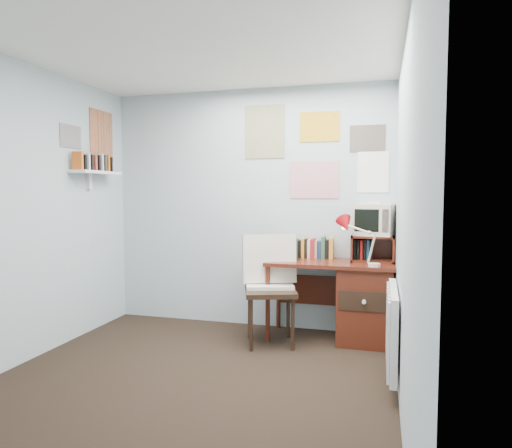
{
  "coord_description": "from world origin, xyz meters",
  "views": [
    {
      "loc": [
        1.36,
        -2.9,
        1.42
      ],
      "look_at": [
        0.3,
        0.95,
        1.14
      ],
      "focal_mm": 32.0,
      "sensor_mm": 36.0,
      "label": 1
    }
  ],
  "objects_px": {
    "desk_lamp": "(375,244)",
    "wall_shelf": "(96,172)",
    "tv_riser": "(373,248)",
    "crt_tv": "(375,218)",
    "desk_chair": "(270,292)",
    "desk": "(359,299)",
    "radiator": "(393,328)"
  },
  "relations": [
    {
      "from": "desk_lamp",
      "to": "wall_shelf",
      "type": "bearing_deg",
      "value": -178.89
    },
    {
      "from": "desk_lamp",
      "to": "tv_riser",
      "type": "height_order",
      "value": "desk_lamp"
    },
    {
      "from": "desk_lamp",
      "to": "crt_tv",
      "type": "relative_size",
      "value": 1.15
    },
    {
      "from": "desk_chair",
      "to": "desk",
      "type": "bearing_deg",
      "value": 2.96
    },
    {
      "from": "desk_chair",
      "to": "crt_tv",
      "type": "relative_size",
      "value": 2.88
    },
    {
      "from": "wall_shelf",
      "to": "desk",
      "type": "bearing_deg",
      "value": 8.4
    },
    {
      "from": "desk",
      "to": "crt_tv",
      "type": "relative_size",
      "value": 3.48
    },
    {
      "from": "tv_riser",
      "to": "crt_tv",
      "type": "height_order",
      "value": "crt_tv"
    },
    {
      "from": "radiator",
      "to": "tv_riser",
      "type": "bearing_deg",
      "value": 99.28
    },
    {
      "from": "tv_riser",
      "to": "radiator",
      "type": "height_order",
      "value": "tv_riser"
    },
    {
      "from": "desk_chair",
      "to": "radiator",
      "type": "height_order",
      "value": "desk_chair"
    },
    {
      "from": "desk_chair",
      "to": "tv_riser",
      "type": "relative_size",
      "value": 2.48
    },
    {
      "from": "desk",
      "to": "crt_tv",
      "type": "distance_m",
      "value": 0.79
    },
    {
      "from": "desk_chair",
      "to": "radiator",
      "type": "bearing_deg",
      "value": -48.23
    },
    {
      "from": "crt_tv",
      "to": "desk_chair",
      "type": "bearing_deg",
      "value": -143.51
    },
    {
      "from": "radiator",
      "to": "desk",
      "type": "bearing_deg",
      "value": 107.24
    },
    {
      "from": "crt_tv",
      "to": "desk_lamp",
      "type": "bearing_deg",
      "value": -77.43
    },
    {
      "from": "desk_lamp",
      "to": "crt_tv",
      "type": "xyz_separation_m",
      "value": [
        -0.01,
        0.35,
        0.21
      ]
    },
    {
      "from": "desk_chair",
      "to": "tv_riser",
      "type": "distance_m",
      "value": 1.07
    },
    {
      "from": "desk_chair",
      "to": "desk_lamp",
      "type": "relative_size",
      "value": 2.49
    },
    {
      "from": "tv_riser",
      "to": "crt_tv",
      "type": "distance_m",
      "value": 0.29
    },
    {
      "from": "crt_tv",
      "to": "radiator",
      "type": "height_order",
      "value": "crt_tv"
    },
    {
      "from": "tv_riser",
      "to": "radiator",
      "type": "distance_m",
      "value": 1.15
    },
    {
      "from": "radiator",
      "to": "wall_shelf",
      "type": "bearing_deg",
      "value": 169.11
    },
    {
      "from": "tv_riser",
      "to": "crt_tv",
      "type": "relative_size",
      "value": 1.16
    },
    {
      "from": "wall_shelf",
      "to": "desk_lamp",
      "type": "bearing_deg",
      "value": 3.41
    },
    {
      "from": "desk",
      "to": "wall_shelf",
      "type": "distance_m",
      "value": 2.87
    },
    {
      "from": "tv_riser",
      "to": "crt_tv",
      "type": "bearing_deg",
      "value": 55.4
    },
    {
      "from": "radiator",
      "to": "wall_shelf",
      "type": "distance_m",
      "value": 3.15
    },
    {
      "from": "desk",
      "to": "desk_chair",
      "type": "bearing_deg",
      "value": -158.91
    },
    {
      "from": "radiator",
      "to": "wall_shelf",
      "type": "xyz_separation_m",
      "value": [
        -2.86,
        0.55,
        1.2
      ]
    },
    {
      "from": "desk",
      "to": "desk_lamp",
      "type": "bearing_deg",
      "value": -57.2
    }
  ]
}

